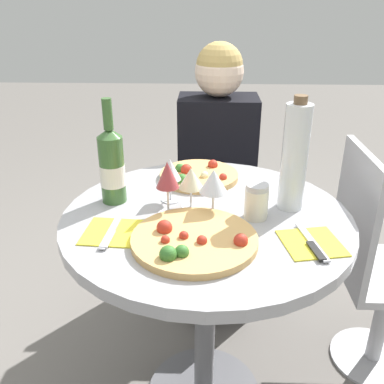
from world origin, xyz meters
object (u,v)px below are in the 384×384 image
Objects in this scene: dining_table at (206,254)px; chair_behind_diner at (216,198)px; chair_empty_side at (375,271)px; tall_carafe at (295,157)px; pizza_large at (193,240)px; seated_diner at (217,188)px; wine_bottle at (112,166)px.

dining_table is 0.82m from chair_behind_diner.
chair_empty_side is 0.64m from tall_carafe.
pizza_large is at bearing 85.07° from chair_behind_diner.
tall_carafe is at bearing 109.09° from seated_diner.
tall_carafe reaches higher than wine_bottle.
chair_behind_diner is 0.76× the size of seated_diner.
tall_carafe reaches higher than chair_behind_diner.
chair_behind_diner reaches higher than pizza_large.
chair_behind_diner is 0.91m from wine_bottle.
chair_empty_side reaches higher than dining_table.
tall_carafe is (0.29, 0.22, 0.15)m from pizza_large.
pizza_large is (-0.66, -0.36, 0.34)m from chair_empty_side.
tall_carafe is (0.21, -0.60, 0.38)m from seated_diner.
seated_diner is 3.63× the size of wine_bottle.
wine_bottle is at bearing 59.32° from seated_diner.
seated_diner is at bearing 109.09° from tall_carafe.
wine_bottle reaches higher than pizza_large.
seated_diner reaches higher than tall_carafe.
seated_diner reaches higher than pizza_large.
dining_table is 0.66m from seated_diner.
chair_behind_diner is 2.61× the size of tall_carafe.
dining_table is 0.23m from pizza_large.
seated_diner is 0.86m from pizza_large.
chair_behind_diner is 2.75× the size of wine_bottle.
seated_diner reaches higher than dining_table.
chair_behind_diner is at bearing 86.55° from dining_table.
chair_empty_side is (0.58, -0.60, 0.00)m from chair_behind_diner.
dining_table is at bearing 78.22° from pizza_large.
pizza_large is (-0.08, -0.96, 0.34)m from chair_behind_diner.
pizza_large is (-0.08, -0.82, 0.23)m from seated_diner.
chair_empty_side reaches higher than pizza_large.
seated_diner is (0.05, 0.66, -0.07)m from dining_table.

